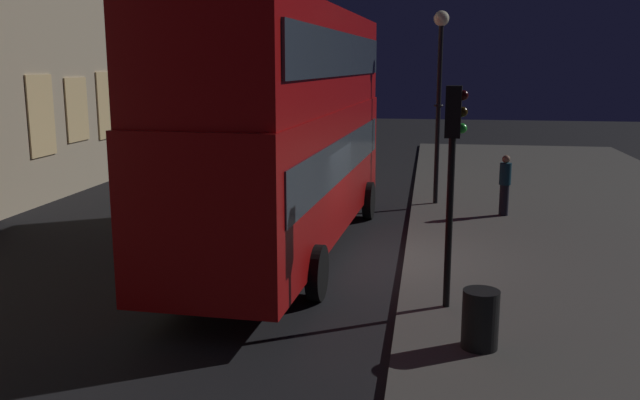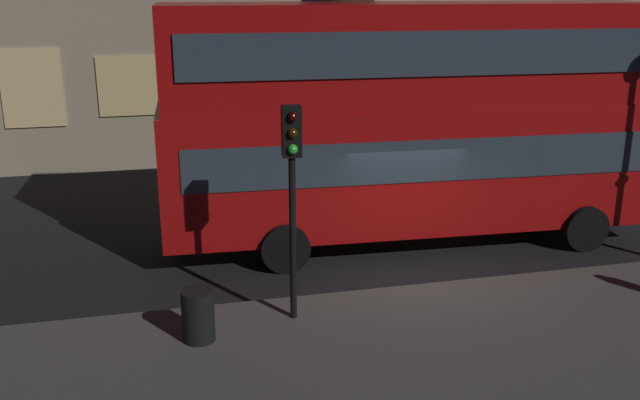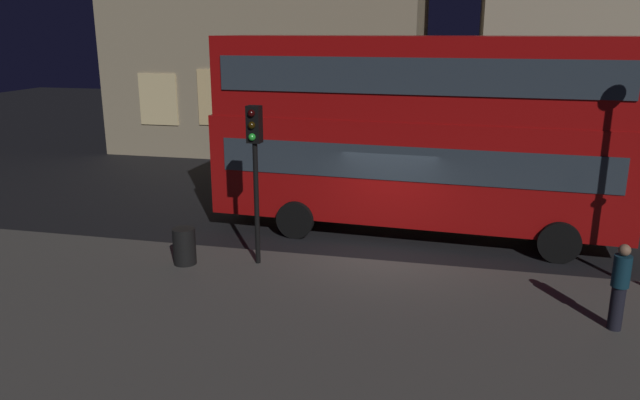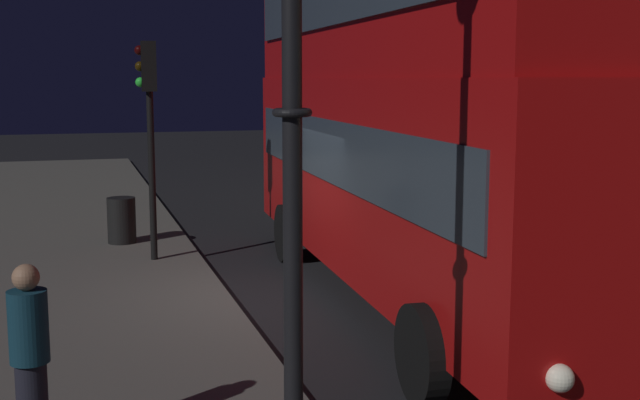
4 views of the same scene
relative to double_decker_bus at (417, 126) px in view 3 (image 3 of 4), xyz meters
The scene contains 6 objects.
ground_plane 3.76m from the double_decker_bus, 104.94° to the right, with size 80.00×80.00×0.00m, color black.
sidewalk_slab 8.09m from the double_decker_bus, 94.35° to the right, with size 44.00×9.62×0.12m, color #4C4944.
double_decker_bus is the anchor object (origin of this frame).
traffic_light_near_kerb 4.93m from the double_decker_bus, 134.03° to the right, with size 0.34×0.37×3.80m.
pedestrian 7.05m from the double_decker_bus, 51.24° to the right, with size 0.32×0.32×1.69m.
litter_bin 6.94m from the double_decker_bus, 142.19° to the right, with size 0.55×0.55×0.89m, color black.
Camera 3 is at (1.74, -14.58, 5.56)m, focal length 34.34 mm.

